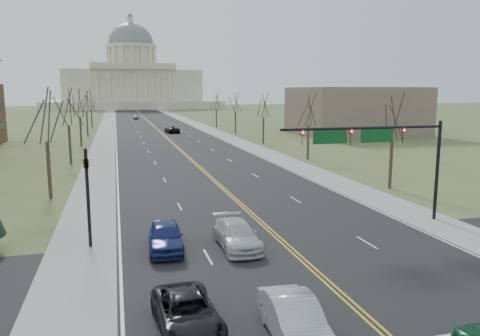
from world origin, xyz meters
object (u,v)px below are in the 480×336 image
car_sb_outer_lead (187,313)px  car_far_sb (136,117)px  signal_mast (376,143)px  car_sb_inner_lead (295,321)px  car_far_nb (172,129)px  car_sb_inner_second (237,235)px  signal_left (87,187)px  car_sb_outer_second (165,236)px

car_sb_outer_lead → car_far_sb: car_sb_outer_lead is taller
signal_mast → car_sb_inner_lead: 17.91m
car_far_nb → car_sb_inner_second: bearing=79.4°
signal_left → car_sb_inner_lead: (7.92, -13.22, -2.88)m
car_far_nb → car_far_sb: size_ratio=1.33×
car_sb_outer_second → car_sb_outer_lead: bearing=-87.0°
car_far_sb → car_far_nb: bearing=-80.7°
car_sb_outer_second → car_far_sb: 131.04m
signal_mast → car_sb_outer_lead: size_ratio=2.40×
car_sb_outer_lead → car_far_nb: bearing=80.9°
signal_mast → car_far_nb: (-5.10, 76.15, -5.00)m
signal_left → car_far_nb: signal_left is taller
car_sb_inner_second → car_sb_outer_second: bearing=172.3°
signal_mast → car_sb_inner_lead: size_ratio=2.43×
car_sb_outer_lead → car_sb_inner_lead: bearing=-29.5°
car_far_sb → car_sb_inner_lead: bearing=-86.9°
car_sb_inner_lead → car_sb_outer_lead: 4.22m
car_sb_outer_lead → car_sb_inner_second: bearing=61.6°
car_sb_inner_second → car_far_sb: size_ratio=1.31×
signal_left → car_sb_outer_second: 5.47m
car_sb_inner_second → car_far_sb: car_sb_inner_second is taller
car_sb_outer_lead → car_sb_outer_second: car_sb_outer_second is taller
car_sb_inner_lead → car_far_sb: 142.47m
car_sb_inner_second → car_sb_outer_second: size_ratio=1.09×
car_sb_inner_second → car_sb_outer_second: 4.22m
car_sb_inner_second → car_far_nb: (5.35, 78.46, -0.02)m
signal_mast → car_sb_outer_lead: (-14.79, -11.32, -5.05)m
car_sb_outer_second → car_sb_inner_lead: bearing=-68.7°
signal_mast → car_sb_outer_second: size_ratio=2.49×
car_sb_inner_lead → car_far_nb: size_ratio=0.92×
signal_mast → car_sb_outer_lead: 19.30m
signal_mast → car_sb_inner_lead: (-11.02, -13.22, -4.93)m
signal_left → car_far_sb: (8.24, 129.25, -3.01)m
car_sb_inner_second → car_sb_outer_second: (-4.17, 0.58, 0.06)m
car_sb_outer_second → signal_left: bearing=162.1°
car_sb_outer_lead → car_far_sb: bearing=85.6°
signal_left → car_sb_inner_second: size_ratio=1.13×
signal_mast → car_sb_outer_second: 15.53m
car_sb_outer_lead → car_far_sb: size_ratio=1.25×
car_far_nb → signal_left: bearing=73.0°
signal_left → car_far_sb: bearing=86.4°
signal_left → car_sb_inner_second: bearing=-15.2°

